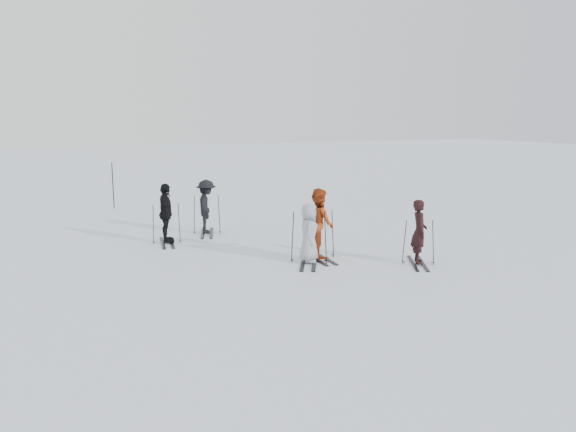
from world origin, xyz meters
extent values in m
plane|color=silver|center=(0.00, 0.00, 0.00)|extent=(120.00, 120.00, 0.00)
imported|color=black|center=(2.45, -1.55, 0.80)|extent=(0.62, 0.70, 1.61)
imported|color=#9A3511|center=(0.45, 0.02, 0.91)|extent=(0.76, 0.94, 1.82)
imported|color=#999DA1|center=(0.00, -0.28, 0.75)|extent=(0.77, 0.87, 1.49)
imported|color=black|center=(-2.80, 3.44, 0.87)|extent=(0.58, 1.07, 1.74)
imported|color=black|center=(-1.33, 4.29, 0.84)|extent=(0.93, 1.23, 1.69)
cylinder|color=black|center=(-3.35, 10.65, 0.93)|extent=(0.05, 0.05, 1.85)
camera|label=1|loc=(-6.25, -12.70, 3.68)|focal=35.00mm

